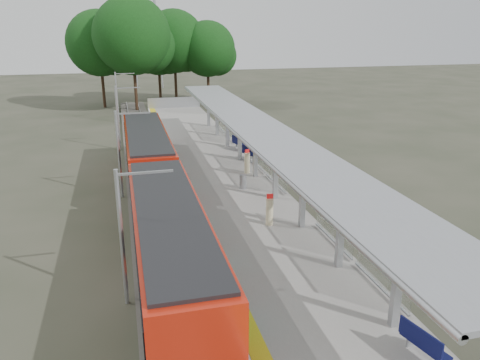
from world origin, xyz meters
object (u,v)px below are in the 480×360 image
info_pillar_far (247,163)px  litter_bin (243,182)px  train (156,187)px  bench_mid (249,153)px  bench_far (239,143)px  info_pillar_near (270,211)px  bench_near (423,343)px

info_pillar_far → litter_bin: info_pillar_far is taller
train → bench_mid: (7.11, 7.21, -0.51)m
bench_far → info_pillar_near: (-2.04, -14.07, 0.14)m
bench_far → train: bearing=-143.1°
train → info_pillar_near: train is taller
bench_far → info_pillar_near: bearing=-116.5°
bench_far → info_pillar_far: size_ratio=1.01×
info_pillar_near → bench_far: bearing=88.0°
train → info_pillar_near: (5.07, -3.88, -0.37)m
bench_near → bench_far: 24.30m
bench_mid → bench_far: 2.98m
train → info_pillar_far: train is taller
info_pillar_far → train: bearing=-166.4°
bench_mid → bench_far: (-0.00, 2.98, 0.00)m
info_pillar_near → train: bearing=148.9°
bench_far → litter_bin: bearing=-120.9°
train → litter_bin: (5.16, 1.49, -0.63)m
bench_near → info_pillar_near: (-1.34, 10.22, 0.14)m
bench_mid → litter_bin: size_ratio=1.88×
bench_mid → train: bearing=-154.6°
train → bench_near: size_ratio=17.29×
bench_far → info_pillar_near: size_ratio=1.01×
train → info_pillar_far: 7.60m
bench_near → bench_mid: bench_near is taller
bench_mid → bench_near: bearing=-111.9°
bench_mid → info_pillar_far: info_pillar_far is taller
bench_far → info_pillar_far: bearing=-117.3°
train → bench_far: 12.44m
bench_mid → litter_bin: 6.05m
info_pillar_near → info_pillar_far: size_ratio=1.00×
train → info_pillar_far: bearing=35.4°
bench_near → train: bearing=100.7°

